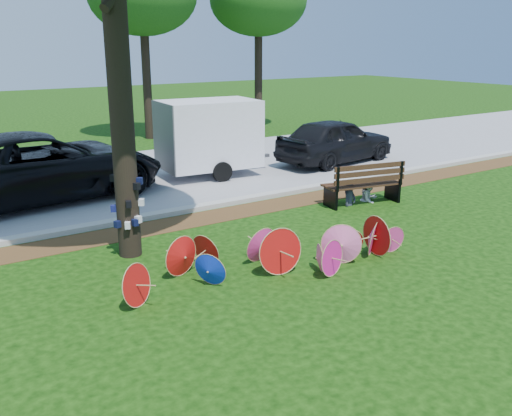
{
  "coord_description": "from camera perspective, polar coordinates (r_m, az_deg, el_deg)",
  "views": [
    {
      "loc": [
        -5.4,
        -6.92,
        4.05
      ],
      "look_at": [
        0.5,
        2.0,
        0.9
      ],
      "focal_mm": 40.0,
      "sensor_mm": 36.0,
      "label": 1
    }
  ],
  "objects": [
    {
      "name": "ground",
      "position": [
        9.67,
        4.12,
        -8.4
      ],
      "size": [
        90.0,
        90.0,
        0.0
      ],
      "primitive_type": "plane",
      "color": "black",
      "rests_on": "ground"
    },
    {
      "name": "mulch_strip",
      "position": [
        13.26,
        -7.79,
        -1.5
      ],
      "size": [
        90.0,
        1.0,
        0.01
      ],
      "primitive_type": "cube",
      "color": "#472D16",
      "rests_on": "ground"
    },
    {
      "name": "curb",
      "position": [
        13.85,
        -9.06,
        -0.53
      ],
      "size": [
        90.0,
        0.3,
        0.12
      ],
      "primitive_type": "cube",
      "color": "#B7B5AD",
      "rests_on": "ground"
    },
    {
      "name": "street",
      "position": [
        17.61,
        -14.72,
        2.59
      ],
      "size": [
        90.0,
        8.0,
        0.01
      ],
      "primitive_type": "cube",
      "color": "gray",
      "rests_on": "ground"
    },
    {
      "name": "parasol_pile",
      "position": [
        10.48,
        3.5,
        -4.21
      ],
      "size": [
        5.79,
        2.12,
        0.88
      ],
      "color": "#BA110F",
      "rests_on": "ground"
    },
    {
      "name": "black_van",
      "position": [
        15.91,
        -20.8,
        3.91
      ],
      "size": [
        6.76,
        3.7,
        1.79
      ],
      "primitive_type": "imported",
      "rotation": [
        0.0,
        0.0,
        1.69
      ],
      "color": "black",
      "rests_on": "ground"
    },
    {
      "name": "dark_pickup",
      "position": [
        19.77,
        7.96,
        6.71
      ],
      "size": [
        4.71,
        2.38,
        1.54
      ],
      "primitive_type": "imported",
      "rotation": [
        0.0,
        0.0,
        1.7
      ],
      "color": "black",
      "rests_on": "ground"
    },
    {
      "name": "cargo_trailer",
      "position": [
        17.63,
        -4.71,
        7.42
      ],
      "size": [
        3.05,
        2.1,
        2.62
      ],
      "primitive_type": "cube",
      "rotation": [
        0.0,
        0.0,
        -0.1
      ],
      "color": "white",
      "rests_on": "ground"
    },
    {
      "name": "park_bench",
      "position": [
        14.87,
        10.52,
        2.49
      ],
      "size": [
        2.2,
        1.18,
        1.09
      ],
      "primitive_type": null,
      "rotation": [
        0.0,
        0.0,
        -0.2
      ],
      "color": "black",
      "rests_on": "ground"
    },
    {
      "name": "person_left",
      "position": [
        14.65,
        9.41,
        2.73
      ],
      "size": [
        0.54,
        0.44,
        1.28
      ],
      "primitive_type": "imported",
      "rotation": [
        0.0,
        0.0,
        0.34
      ],
      "color": "#36394A",
      "rests_on": "ground"
    },
    {
      "name": "person_right",
      "position": [
        15.13,
        11.36,
        2.95
      ],
      "size": [
        0.67,
        0.56,
        1.22
      ],
      "primitive_type": "imported",
      "rotation": [
        0.0,
        0.0,
        0.17
      ],
      "color": "silver",
      "rests_on": "ground"
    }
  ]
}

